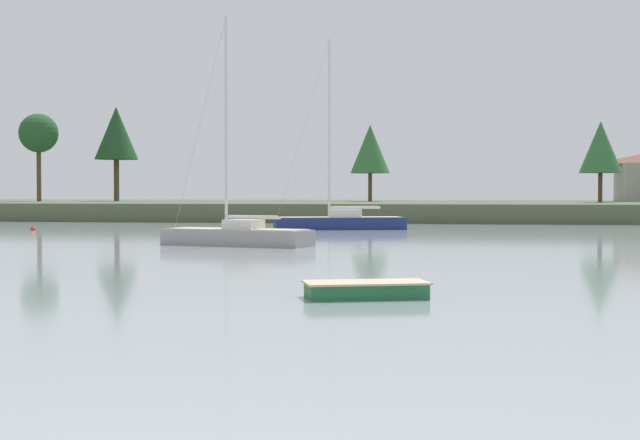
{
  "coord_description": "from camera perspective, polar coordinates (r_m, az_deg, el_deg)",
  "views": [
    {
      "loc": [
        3.49,
        -5.21,
        2.57
      ],
      "look_at": [
        -2.61,
        29.81,
        1.56
      ],
      "focal_mm": 52.6,
      "sensor_mm": 36.0,
      "label": 1
    }
  ],
  "objects": [
    {
      "name": "mooring_buoy_red",
      "position": [
        68.54,
        -17.07,
        -0.54
      ],
      "size": [
        0.38,
        0.38,
        0.43
      ],
      "color": "red",
      "rests_on": "ground"
    },
    {
      "name": "sailboat_navy",
      "position": [
        67.0,
        1.21,
        -0.34
      ],
      "size": [
        9.67,
        5.32,
        14.13
      ],
      "color": "navy",
      "rests_on": "ground"
    },
    {
      "name": "far_shore_bank",
      "position": [
        107.44,
        8.01,
        0.68
      ],
      "size": [
        214.45,
        55.7,
        1.65
      ],
      "primitive_type": "cube",
      "color": "#4C563D",
      "rests_on": "ground"
    },
    {
      "name": "shore_tree_center_left",
      "position": [
        114.5,
        -12.29,
        5.16
      ],
      "size": [
        5.14,
        5.14,
        11.27
      ],
      "color": "brown",
      "rests_on": "far_shore_bank"
    },
    {
      "name": "shore_tree_center_right",
      "position": [
        113.14,
        -16.75,
        5.05
      ],
      "size": [
        4.5,
        4.5,
        10.14
      ],
      "color": "brown",
      "rests_on": "far_shore_bank"
    },
    {
      "name": "dinghy_green",
      "position": [
        23.13,
        2.81,
        -4.41
      ],
      "size": [
        3.31,
        2.3,
        0.56
      ],
      "color": "#236B3D",
      "rests_on": "ground"
    },
    {
      "name": "shore_tree_inland_b",
      "position": [
        107.88,
        3.07,
        4.33
      ],
      "size": [
        4.54,
        4.54,
        8.81
      ],
      "color": "brown",
      "rests_on": "far_shore_bank"
    },
    {
      "name": "shore_tree_center",
      "position": [
        100.15,
        16.7,
        4.26
      ],
      "size": [
        4.32,
        4.32,
        8.31
      ],
      "color": "brown",
      "rests_on": "far_shore_bank"
    },
    {
      "name": "sailboat_grey",
      "position": [
        46.41,
        -5.06,
        -1.26
      ],
      "size": [
        7.84,
        4.04,
        11.87
      ],
      "color": "gray",
      "rests_on": "ground"
    }
  ]
}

